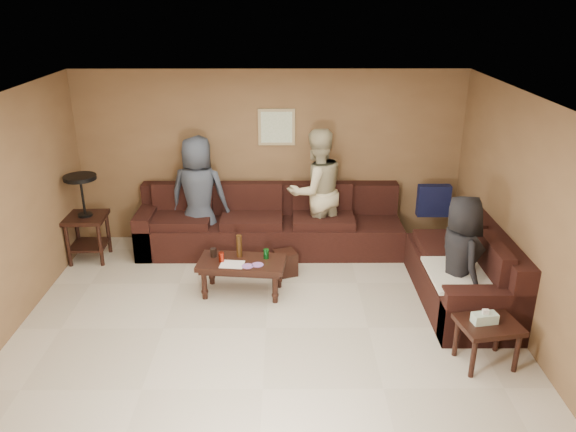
% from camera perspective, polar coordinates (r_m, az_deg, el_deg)
% --- Properties ---
extents(room, '(5.60, 5.50, 2.50)m').
position_cam_1_polar(room, '(5.62, -2.50, 3.05)').
color(room, beige).
rests_on(room, ground).
extents(sectional_sofa, '(4.65, 2.90, 0.97)m').
position_cam_1_polar(sectional_sofa, '(7.54, 4.26, -2.87)').
color(sectional_sofa, black).
rests_on(sectional_sofa, ground).
extents(coffee_table, '(1.10, 0.64, 0.72)m').
position_cam_1_polar(coffee_table, '(6.87, -4.74, -5.02)').
color(coffee_table, black).
rests_on(coffee_table, ground).
extents(end_table_left, '(0.55, 0.55, 1.22)m').
position_cam_1_polar(end_table_left, '(8.09, -19.88, -0.04)').
color(end_table_left, black).
rests_on(end_table_left, ground).
extents(side_table_right, '(0.64, 0.56, 0.62)m').
position_cam_1_polar(side_table_right, '(5.93, 19.62, -10.69)').
color(side_table_right, black).
rests_on(side_table_right, ground).
extents(waste_bin, '(0.34, 0.34, 0.32)m').
position_cam_1_polar(waste_bin, '(7.39, -0.27, -4.79)').
color(waste_bin, black).
rests_on(waste_bin, ground).
extents(wall_art, '(0.52, 0.04, 0.52)m').
position_cam_1_polar(wall_art, '(7.99, -1.16, 9.02)').
color(wall_art, tan).
rests_on(wall_art, ground).
extents(person_left, '(0.89, 0.64, 1.67)m').
position_cam_1_polar(person_left, '(7.91, -9.05, 2.11)').
color(person_left, '#343B48').
rests_on(person_left, ground).
extents(person_middle, '(1.06, 0.97, 1.77)m').
position_cam_1_polar(person_middle, '(7.84, 2.89, 2.53)').
color(person_middle, '#C3B991').
rests_on(person_middle, ground).
extents(person_right, '(0.59, 0.79, 1.48)m').
position_cam_1_polar(person_right, '(6.43, 17.00, -4.30)').
color(person_right, black).
rests_on(person_right, ground).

